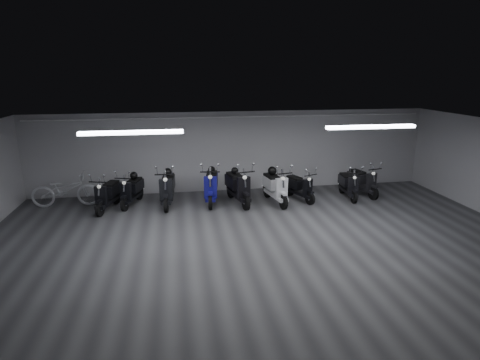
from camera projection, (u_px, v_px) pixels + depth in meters
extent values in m
cube|color=#3B3B3E|center=(264.00, 249.00, 9.45)|extent=(14.00, 10.00, 0.01)
cube|color=gray|center=(266.00, 133.00, 8.70)|extent=(14.00, 10.00, 0.01)
cube|color=#A9A9AC|center=(234.00, 151.00, 13.84)|extent=(14.00, 0.01, 2.80)
cube|color=#A9A9AC|center=(367.00, 329.00, 4.32)|extent=(14.00, 0.01, 2.80)
cube|color=white|center=(132.00, 133.00, 9.20)|extent=(2.40, 0.18, 0.08)
cube|color=white|center=(371.00, 127.00, 10.14)|extent=(2.40, 0.18, 0.08)
cylinder|color=white|center=(234.00, 117.00, 13.43)|extent=(13.60, 0.05, 0.05)
imported|color=silver|center=(65.00, 186.00, 12.29)|extent=(2.03, 0.73, 1.31)
sphere|color=black|center=(168.00, 172.00, 12.54)|extent=(0.25, 0.25, 0.25)
sphere|color=black|center=(134.00, 175.00, 12.55)|extent=(0.25, 0.25, 0.25)
sphere|color=black|center=(272.00, 171.00, 12.74)|extent=(0.29, 0.29, 0.29)
sphere|color=black|center=(235.00, 171.00, 12.69)|extent=(0.23, 0.23, 0.23)
sphere|color=black|center=(212.00, 170.00, 12.80)|extent=(0.23, 0.23, 0.23)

